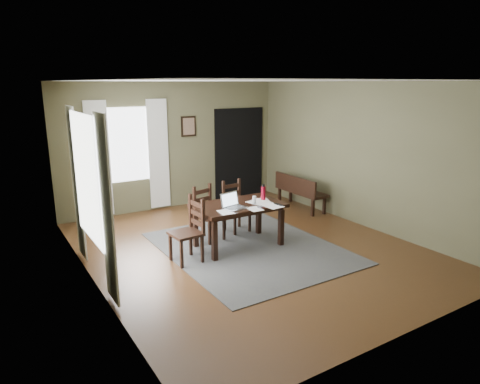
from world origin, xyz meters
TOP-DOWN VIEW (x-y plane):
  - ground at (0.00, 0.00)m, footprint 5.00×6.00m
  - room_shell at (0.00, 0.00)m, footprint 5.02×6.02m
  - rug at (0.00, 0.00)m, footprint 2.60×3.20m
  - dining_table at (-0.11, 0.18)m, footprint 1.47×0.89m
  - chair_end at (-1.07, 0.05)m, footprint 0.47×0.47m
  - chair_back_left at (-0.39, 0.72)m, footprint 0.51×0.51m
  - chair_back_right at (0.26, 0.87)m, footprint 0.43×0.43m
  - bench at (2.15, 1.34)m, footprint 0.42×1.31m
  - laptop at (-0.31, 0.03)m, footprint 0.41×0.35m
  - computer_mouse at (0.06, -0.21)m, footprint 0.06×0.09m
  - tv_remote at (0.41, -0.22)m, footprint 0.06×0.17m
  - drinking_glass at (0.11, 0.03)m, footprint 0.08×0.08m
  - water_bottle at (0.39, 0.17)m, footprint 0.08×0.08m
  - paper_a at (-0.51, -0.11)m, footprint 0.24×0.30m
  - paper_b at (0.29, -0.22)m, footprint 0.29×0.36m
  - paper_c at (0.21, 0.09)m, footprint 0.33×0.38m
  - paper_d at (0.34, 0.15)m, footprint 0.31×0.36m
  - paper_e at (-0.04, -0.21)m, footprint 0.22×0.28m
  - window_left at (-2.47, 0.20)m, footprint 0.01×1.30m
  - window_back at (-1.00, 2.97)m, footprint 1.00×0.01m
  - curtain_left_near at (-2.44, -0.62)m, footprint 0.03×0.48m
  - curtain_left_far at (-2.44, 1.02)m, footprint 0.03×0.48m
  - curtain_back_left at (-1.62, 2.94)m, footprint 0.44×0.03m
  - curtain_back_right at (-0.38, 2.94)m, footprint 0.44×0.03m
  - framed_picture at (0.35, 2.97)m, footprint 0.34×0.03m
  - doorway_back at (1.65, 2.97)m, footprint 1.30×0.03m

SIDE VIEW (x-z plane):
  - ground at x=0.00m, z-range -0.01..0.00m
  - rug at x=0.00m, z-range 0.00..0.01m
  - bench at x=2.15m, z-range 0.07..0.81m
  - chair_back_right at x=0.26m, z-range -0.01..0.92m
  - chair_back_left at x=-0.39m, z-range -0.01..0.95m
  - chair_end at x=-1.07m, z-range -0.01..0.99m
  - dining_table at x=-0.11m, z-range 0.29..1.01m
  - paper_e at x=-0.04m, z-range 0.74..0.74m
  - paper_a at x=-0.51m, z-range 0.74..0.74m
  - paper_d at x=0.34m, z-range 0.74..0.74m
  - paper_c at x=0.21m, z-range 0.74..0.74m
  - paper_b at x=0.29m, z-range 0.74..0.74m
  - tv_remote at x=0.41m, z-range 0.74..0.76m
  - computer_mouse at x=0.06m, z-range 0.74..0.77m
  - laptop at x=-0.31m, z-range 0.68..0.92m
  - drinking_glass at x=0.11m, z-range 0.74..0.88m
  - water_bottle at x=0.39m, z-range 0.73..1.00m
  - doorway_back at x=1.65m, z-range 0.00..2.10m
  - curtain_left_near at x=-2.44m, z-range 0.05..2.35m
  - curtain_left_far at x=-2.44m, z-range 0.05..2.35m
  - curtain_back_left at x=-1.62m, z-range 0.05..2.35m
  - curtain_back_right at x=-0.38m, z-range 0.05..2.35m
  - window_left at x=-2.47m, z-range 0.60..2.30m
  - window_back at x=-1.00m, z-range 0.70..2.20m
  - framed_picture at x=0.35m, z-range 1.53..1.97m
  - room_shell at x=0.00m, z-range 0.45..3.16m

